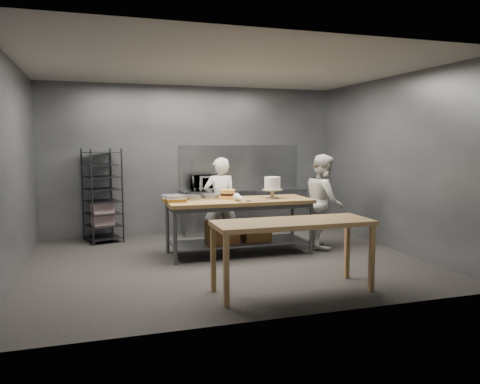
% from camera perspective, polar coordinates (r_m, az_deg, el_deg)
% --- Properties ---
extents(ground, '(6.00, 6.00, 0.00)m').
position_cam_1_polar(ground, '(7.48, -1.63, -8.38)').
color(ground, black).
rests_on(ground, ground).
extents(back_wall, '(6.00, 0.04, 3.00)m').
position_cam_1_polar(back_wall, '(9.68, -5.72, 3.91)').
color(back_wall, '#4C4F54').
rests_on(back_wall, ground).
extents(work_table, '(2.40, 0.90, 0.92)m').
position_cam_1_polar(work_table, '(7.81, -0.24, -3.46)').
color(work_table, olive).
rests_on(work_table, ground).
extents(near_counter, '(2.00, 0.70, 0.90)m').
position_cam_1_polar(near_counter, '(5.88, 6.47, -4.32)').
color(near_counter, olive).
rests_on(near_counter, ground).
extents(back_counter, '(2.60, 0.60, 0.90)m').
position_cam_1_polar(back_counter, '(9.72, 0.52, -2.26)').
color(back_counter, slate).
rests_on(back_counter, ground).
extents(splashback_panel, '(2.60, 0.02, 0.90)m').
position_cam_1_polar(splashback_panel, '(9.92, -0.01, 3.13)').
color(splashback_panel, slate).
rests_on(splashback_panel, back_counter).
extents(speed_rack, '(0.76, 0.79, 1.75)m').
position_cam_1_polar(speed_rack, '(9.12, -16.43, -0.51)').
color(speed_rack, black).
rests_on(speed_rack, ground).
extents(chef_behind, '(0.59, 0.40, 1.60)m').
position_cam_1_polar(chef_behind, '(8.38, -2.45, -1.23)').
color(chef_behind, silver).
rests_on(chef_behind, ground).
extents(chef_right, '(0.85, 0.97, 1.66)m').
position_cam_1_polar(chef_right, '(8.43, 10.15, -1.08)').
color(chef_right, silver).
rests_on(chef_right, ground).
extents(microwave, '(0.54, 0.37, 0.30)m').
position_cam_1_polar(microwave, '(9.43, -4.24, 1.12)').
color(microwave, black).
rests_on(microwave, back_counter).
extents(frosted_cake_stand, '(0.34, 0.34, 0.36)m').
position_cam_1_polar(frosted_cake_stand, '(7.91, 3.97, 0.89)').
color(frosted_cake_stand, '#A79D86').
rests_on(frosted_cake_stand, work_table).
extents(layer_cake, '(0.25, 0.25, 0.16)m').
position_cam_1_polar(layer_cake, '(7.83, -1.53, -0.27)').
color(layer_cake, gold).
rests_on(layer_cake, work_table).
extents(cake_pans, '(0.93, 0.35, 0.07)m').
position_cam_1_polar(cake_pans, '(7.80, -5.86, -0.64)').
color(cake_pans, gray).
rests_on(cake_pans, work_table).
extents(piping_bag, '(0.13, 0.38, 0.12)m').
position_cam_1_polar(piping_bag, '(7.47, 0.02, -0.74)').
color(piping_bag, silver).
rests_on(piping_bag, work_table).
extents(offset_spatula, '(0.36, 0.02, 0.02)m').
position_cam_1_polar(offset_spatula, '(7.54, 1.68, -1.10)').
color(offset_spatula, slate).
rests_on(offset_spatula, work_table).
extents(pastry_clamshells, '(0.35, 0.34, 0.11)m').
position_cam_1_polar(pastry_clamshells, '(7.54, -8.03, -0.76)').
color(pastry_clamshells, '#8F5D1C').
rests_on(pastry_clamshells, work_table).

